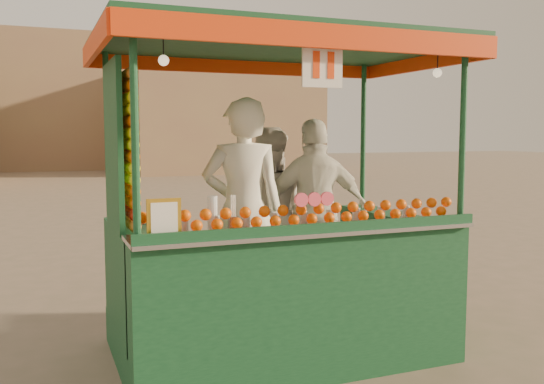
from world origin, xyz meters
name	(u,v)px	position (x,y,z in m)	size (l,w,h in m)	color
ground	(248,348)	(0.00, 0.00, 0.00)	(90.00, 90.00, 0.00)	brown
building_right	(220,121)	(7.00, 24.00, 2.50)	(9.00, 6.00, 5.00)	#89714E
building_center	(27,103)	(-2.00, 30.00, 3.50)	(14.00, 7.00, 7.00)	#89714E
juice_cart	(274,256)	(0.13, -0.28, 0.87)	(2.97, 1.92, 2.69)	#103D22
vendor_left	(243,211)	(-0.09, -0.14, 1.25)	(0.77, 0.60, 1.88)	white
vendor_middle	(267,213)	(0.36, 0.46, 1.14)	(0.96, 0.86, 1.64)	beige
vendor_right	(316,211)	(0.73, 0.16, 1.18)	(1.07, 0.59, 1.72)	white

